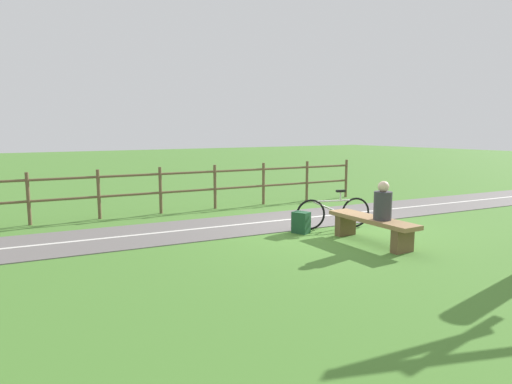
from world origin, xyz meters
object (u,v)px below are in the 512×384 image
at_px(bicycle, 333,212).
at_px(backpack, 301,223).
at_px(bench, 372,225).
at_px(person_seated, 383,203).

distance_m(bicycle, backpack, 0.86).
bearing_deg(bicycle, backpack, 14.99).
xyz_separation_m(bench, backpack, (1.37, 0.62, -0.13)).
xyz_separation_m(person_seated, backpack, (1.62, 0.61, -0.59)).
height_order(bench, bicycle, bicycle).
relative_size(bench, bicycle, 1.19).
relative_size(bench, person_seated, 2.75).
height_order(bench, backpack, bench).
height_order(person_seated, bicycle, person_seated).
relative_size(person_seated, bicycle, 0.43).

